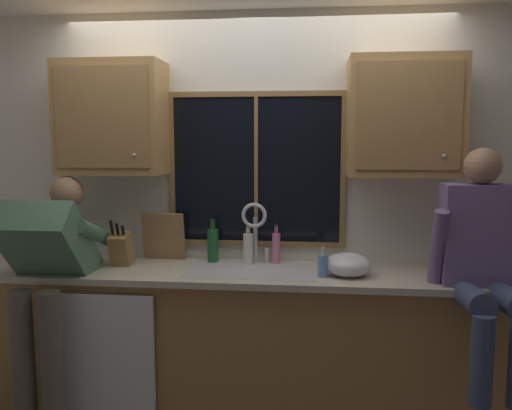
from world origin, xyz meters
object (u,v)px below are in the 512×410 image
Objects in this scene: bottle_green_glass at (276,247)px; bottle_tall_clear at (248,248)px; person_standing at (49,273)px; soap_dispenser at (323,265)px; mixing_bowl at (348,265)px; bottle_amber_small at (213,244)px; person_sitting_on_counter at (484,255)px; cutting_board at (164,237)px; knife_block at (121,249)px.

bottle_green_glass reaches higher than bottle_tall_clear.
soap_dispenser is at bearing 5.98° from person_standing.
bottle_tall_clear reaches higher than soap_dispenser.
bottle_green_glass is at bearing 150.39° from mixing_bowl.
bottle_tall_clear is 0.24m from bottle_amber_small.
bottle_green_glass is 0.92× the size of bottle_amber_small.
bottle_amber_small is at bearing 163.65° from mixing_bowl.
bottle_amber_small is (-1.57, 0.47, -0.07)m from person_sitting_on_counter.
mixing_bowl is 0.16m from soap_dispenser.
bottle_green_glass is 0.42m from bottle_amber_small.
cutting_board is 0.58m from bottle_tall_clear.
person_sitting_on_counter reaches higher than soap_dispenser.
soap_dispenser is (1.05, -0.33, -0.09)m from cutting_board.
person_standing is 0.76m from cutting_board.
bottle_amber_small is (-0.24, 0.02, 0.01)m from bottle_tall_clear.
knife_block is 0.99× the size of cutting_board.
cutting_board is at bearing 165.71° from person_sitting_on_counter.
knife_block is 0.59m from bottle_amber_small.
mixing_bowl is at bearing -16.35° from bottle_amber_small.
bottle_tall_clear is (1.13, 0.46, 0.09)m from person_standing.
cutting_board is at bearing 178.41° from bottle_green_glass.
person_standing is at bearing -179.68° from person_sitting_on_counter.
person_standing reaches higher than mixing_bowl.
bottle_tall_clear reaches higher than mixing_bowl.
soap_dispenser is 0.64× the size of bottle_amber_small.
mixing_bowl is (1.43, -0.08, -0.05)m from knife_block.
knife_block is 1.24× the size of bottle_green_glass.
knife_block is (0.33, 0.31, 0.09)m from person_standing.
soap_dispenser is 0.56m from bottle_tall_clear.
mixing_bowl is 1.53× the size of soap_dispenser.
bottle_amber_small is (0.56, 0.17, 0.01)m from knife_block.
bottle_amber_small is (-0.86, 0.25, 0.05)m from mixing_bowl.
person_standing is 1.40m from bottle_green_glass.
soap_dispenser is at bearing -46.23° from bottle_green_glass.
person_sitting_on_counter is at bearing -16.68° from mixing_bowl.
cutting_board is 1.26× the size of bottle_tall_clear.
bottle_tall_clear is (0.57, -0.05, -0.05)m from cutting_board.
soap_dispenser reaches higher than mixing_bowl.
knife_block is (-2.14, 0.29, -0.08)m from person_sitting_on_counter.
bottle_amber_small reaches higher than bottle_green_glass.
person_sitting_on_counter reaches higher than cutting_board.
person_standing is 0.46m from knife_block.
person_sitting_on_counter reaches higher than bottle_amber_small.
soap_dispenser is 0.78m from bottle_amber_small.
bottle_tall_clear is at bearing 159.95° from mixing_bowl.
person_sitting_on_counter is 0.88m from soap_dispenser.
bottle_tall_clear is at bearing -5.91° from bottle_amber_small.
bottle_amber_small is at bearing 179.96° from bottle_green_glass.
bottle_amber_small reaches higher than mixing_bowl.
person_standing is at bearing -158.10° from bottle_tall_clear.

